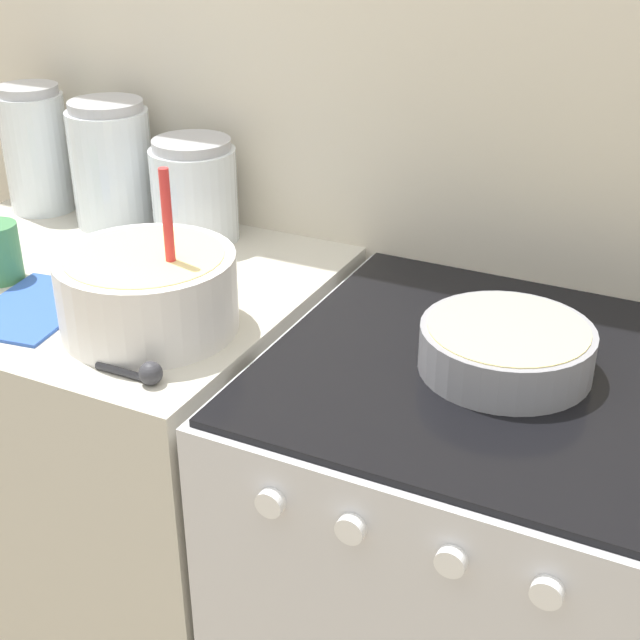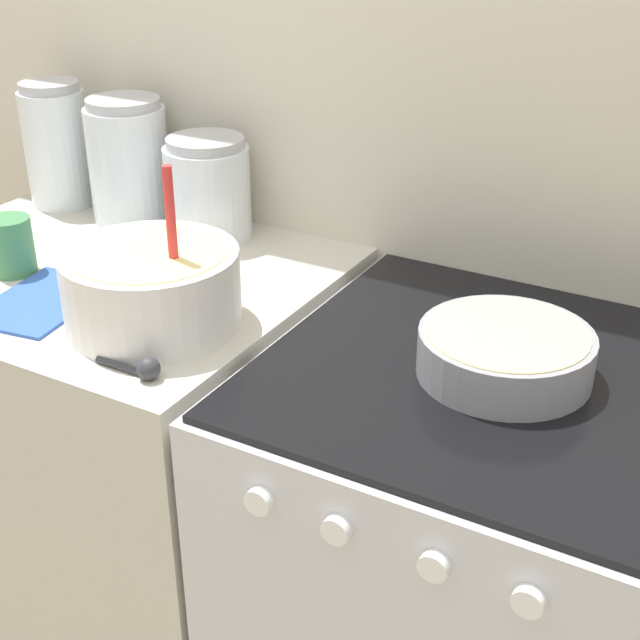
# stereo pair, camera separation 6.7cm
# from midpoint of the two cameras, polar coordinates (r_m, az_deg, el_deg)

# --- Properties ---
(wall_back) EXTENTS (4.71, 0.05, 2.40)m
(wall_back) POSITION_cam_midpoint_polar(r_m,az_deg,el_deg) (1.73, 2.39, 13.55)
(wall_back) COLOR beige
(wall_back) RESTS_ON ground_plane
(countertop_cabinet) EXTENTS (0.86, 0.69, 0.92)m
(countertop_cabinet) POSITION_cam_midpoint_polar(r_m,az_deg,el_deg) (1.98, -14.18, -9.28)
(countertop_cabinet) COLOR beige
(countertop_cabinet) RESTS_ON ground_plane
(stove) EXTENTS (0.68, 0.71, 0.92)m
(stove) POSITION_cam_midpoint_polar(r_m,az_deg,el_deg) (1.67, 8.07, -16.64)
(stove) COLOR silver
(stove) RESTS_ON ground_plane
(mixing_bowl) EXTENTS (0.29, 0.29, 0.28)m
(mixing_bowl) POSITION_cam_midpoint_polar(r_m,az_deg,el_deg) (1.48, -12.26, 2.05)
(mixing_bowl) COLOR white
(mixing_bowl) RESTS_ON countertop_cabinet
(baking_pan) EXTENTS (0.26, 0.26, 0.07)m
(baking_pan) POSITION_cam_midpoint_polar(r_m,az_deg,el_deg) (1.36, 10.45, -1.75)
(baking_pan) COLOR gray
(baking_pan) RESTS_ON stove
(storage_jar_left) EXTENTS (0.14, 0.14, 0.27)m
(storage_jar_left) POSITION_cam_midpoint_polar(r_m,az_deg,el_deg) (2.08, -18.52, 9.84)
(storage_jar_left) COLOR silver
(storage_jar_left) RESTS_ON countertop_cabinet
(storage_jar_middle) EXTENTS (0.17, 0.17, 0.26)m
(storage_jar_middle) POSITION_cam_midpoint_polar(r_m,az_deg,el_deg) (1.95, -14.11, 9.15)
(storage_jar_middle) COLOR silver
(storage_jar_middle) RESTS_ON countertop_cabinet
(storage_jar_right) EXTENTS (0.17, 0.17, 0.21)m
(storage_jar_right) POSITION_cam_midpoint_polar(r_m,az_deg,el_deg) (1.83, -9.06, 7.75)
(storage_jar_right) COLOR silver
(storage_jar_right) RESTS_ON countertop_cabinet
(recipe_page) EXTENTS (0.20, 0.26, 0.01)m
(recipe_page) POSITION_cam_midpoint_polar(r_m,az_deg,el_deg) (1.63, -18.98, 0.74)
(recipe_page) COLOR #3359B2
(recipe_page) RESTS_ON countertop_cabinet
(measuring_spoon) EXTENTS (0.12, 0.04, 0.04)m
(measuring_spoon) POSITION_cam_midpoint_polar(r_m,az_deg,el_deg) (1.35, -12.59, -3.34)
(measuring_spoon) COLOR #333338
(measuring_spoon) RESTS_ON countertop_cabinet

